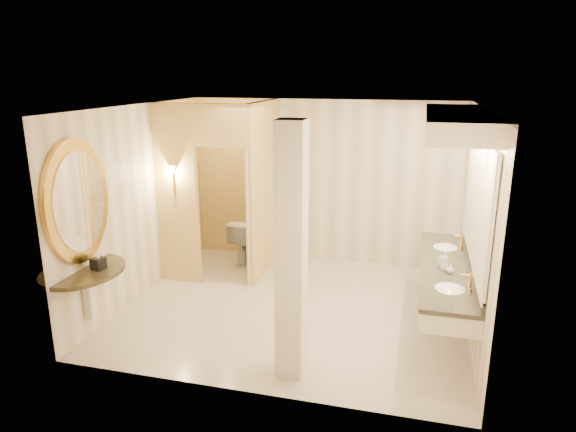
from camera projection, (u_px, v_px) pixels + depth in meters
name	position (u px, v px, depth m)	size (l,w,h in m)	color
floor	(294.00, 307.00, 7.06)	(4.50, 4.50, 0.00)	beige
ceiling	(295.00, 107.00, 6.32)	(4.50, 4.50, 0.00)	silver
wall_back	(323.00, 182.00, 8.55)	(4.50, 0.02, 2.70)	silver
wall_front	(243.00, 267.00, 4.83)	(4.50, 0.02, 2.70)	silver
wall_left	(140.00, 202.00, 7.24)	(0.02, 4.00, 2.70)	silver
wall_right	(476.00, 225.00, 6.15)	(0.02, 4.00, 2.70)	silver
toilet_closet	(239.00, 189.00, 7.86)	(1.50, 1.55, 2.70)	#F3DA7F
wall_sconce	(173.00, 171.00, 7.45)	(0.14, 0.14, 0.42)	#BC893C
vanity	(456.00, 205.00, 5.96)	(0.75, 2.77, 2.09)	white
console_shelf	(80.00, 231.00, 5.93)	(1.12, 1.12, 2.01)	black
pillar	(291.00, 254.00, 5.17)	(0.28, 0.28, 2.70)	white
tissue_box	(98.00, 263.00, 6.05)	(0.14, 0.14, 0.14)	black
toilet	(248.00, 240.00, 8.65)	(0.43, 0.75, 0.76)	white
soap_bottle_a	(441.00, 260.00, 6.15)	(0.07, 0.07, 0.14)	beige
soap_bottle_b	(450.00, 269.00, 5.92)	(0.09, 0.09, 0.11)	silver
soap_bottle_c	(445.00, 261.00, 6.00)	(0.09, 0.09, 0.23)	#C6B28C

